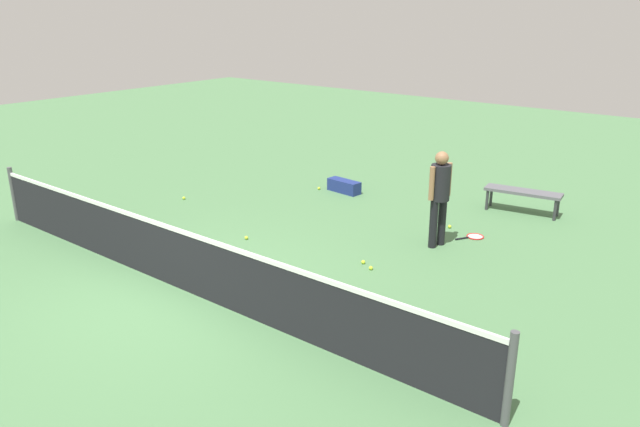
{
  "coord_description": "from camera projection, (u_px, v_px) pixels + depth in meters",
  "views": [
    {
      "loc": [
        -6.72,
        5.19,
        4.03
      ],
      "look_at": [
        -1.07,
        -1.96,
        0.9
      ],
      "focal_mm": 34.22,
      "sensor_mm": 36.0,
      "label": 1
    }
  ],
  "objects": [
    {
      "name": "court_net",
      "position": [
        180.0,
        258.0,
        8.94
      ],
      "size": [
        10.09,
        0.09,
        1.07
      ],
      "color": "#4C4C51",
      "rests_on": "ground_plane"
    },
    {
      "name": "courtside_bench",
      "position": [
        523.0,
        193.0,
        12.31
      ],
      "size": [
        1.54,
        0.61,
        0.48
      ],
      "color": "#595960",
      "rests_on": "ground_plane"
    },
    {
      "name": "tennis_ball_by_net",
      "position": [
        450.0,
        227.0,
        11.58
      ],
      "size": [
        0.07,
        0.07,
        0.07
      ],
      "primitive_type": "sphere",
      "color": "#C6E033",
      "rests_on": "ground_plane"
    },
    {
      "name": "tennis_ball_midcourt",
      "position": [
        319.0,
        188.0,
        13.99
      ],
      "size": [
        0.07,
        0.07,
        0.07
      ],
      "primitive_type": "sphere",
      "color": "#C6E033",
      "rests_on": "ground_plane"
    },
    {
      "name": "player_near_side",
      "position": [
        440.0,
        191.0,
        10.43
      ],
      "size": [
        0.41,
        0.53,
        1.7
      ],
      "color": "black",
      "rests_on": "ground_plane"
    },
    {
      "name": "ground_plane",
      "position": [
        183.0,
        289.0,
        9.1
      ],
      "size": [
        40.0,
        40.0,
        0.0
      ],
      "primitive_type": "plane",
      "color": "#4C7A4C"
    },
    {
      "name": "tennis_ball_stray_left",
      "position": [
        371.0,
        268.0,
        9.76
      ],
      "size": [
        0.07,
        0.07,
        0.07
      ],
      "primitive_type": "sphere",
      "color": "#C6E033",
      "rests_on": "ground_plane"
    },
    {
      "name": "equipment_bag",
      "position": [
        343.0,
        186.0,
        13.8
      ],
      "size": [
        0.82,
        0.36,
        0.28
      ],
      "color": "navy",
      "rests_on": "ground_plane"
    },
    {
      "name": "tennis_ball_stray_right",
      "position": [
        184.0,
        198.0,
        13.29
      ],
      "size": [
        0.07,
        0.07,
        0.07
      ],
      "primitive_type": "sphere",
      "color": "#C6E033",
      "rests_on": "ground_plane"
    },
    {
      "name": "tennis_racket_near_player",
      "position": [
        474.0,
        237.0,
        11.13
      ],
      "size": [
        0.44,
        0.59,
        0.03
      ],
      "color": "red",
      "rests_on": "ground_plane"
    },
    {
      "name": "tennis_ball_baseline",
      "position": [
        363.0,
        262.0,
        9.98
      ],
      "size": [
        0.07,
        0.07,
        0.07
      ],
      "primitive_type": "sphere",
      "color": "#C6E033",
      "rests_on": "ground_plane"
    },
    {
      "name": "tennis_ball_near_player",
      "position": [
        246.0,
        238.0,
        11.02
      ],
      "size": [
        0.07,
        0.07,
        0.07
      ],
      "primitive_type": "sphere",
      "color": "#C6E033",
      "rests_on": "ground_plane"
    }
  ]
}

